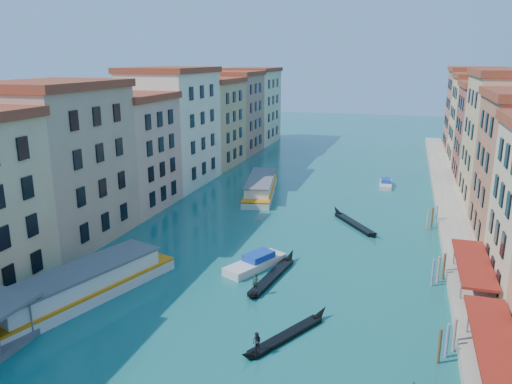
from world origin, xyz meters
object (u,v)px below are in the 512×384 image
vaporetto_near (80,286)px  gondola_fore (272,275)px  vaporetto_far (261,186)px  gondola_right (285,335)px

vaporetto_near → gondola_fore: (16.41, 9.89, -0.98)m
vaporetto_far → gondola_fore: bearing=-82.6°
gondola_fore → gondola_right: size_ratio=1.27×
vaporetto_far → gondola_right: 45.79m
vaporetto_far → gondola_right: (14.80, -43.32, -0.89)m
vaporetto_near → vaporetto_far: 42.63m
vaporetto_near → gondola_right: 20.51m
gondola_fore → gondola_right: gondola_fore is taller
vaporetto_near → gondola_fore: 19.18m
vaporetto_far → gondola_right: vaporetto_far is taller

